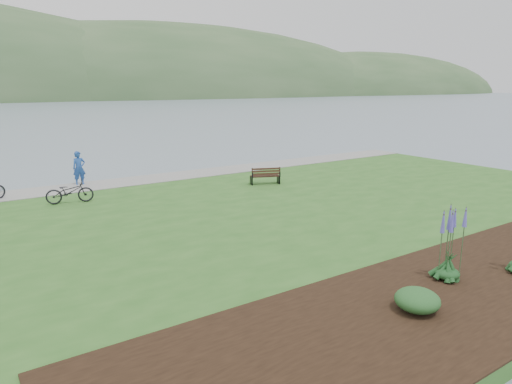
# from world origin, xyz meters

# --- Properties ---
(ground) EXTENTS (600.00, 600.00, 0.00)m
(ground) POSITION_xyz_m (0.00, 0.00, 0.00)
(ground) COLOR slate
(ground) RESTS_ON ground
(lawn) EXTENTS (34.00, 20.00, 0.40)m
(lawn) POSITION_xyz_m (0.00, -2.00, 0.20)
(lawn) COLOR #2B5C20
(lawn) RESTS_ON ground
(shoreline_path) EXTENTS (34.00, 2.20, 0.03)m
(shoreline_path) POSITION_xyz_m (0.00, 6.90, 0.42)
(shoreline_path) COLOR gray
(shoreline_path) RESTS_ON lawn
(far_hillside) EXTENTS (580.00, 80.00, 38.00)m
(far_hillside) POSITION_xyz_m (20.00, 170.00, 0.00)
(far_hillside) COLOR #365731
(far_hillside) RESTS_ON ground
(park_bench) EXTENTS (1.53, 1.07, 0.88)m
(park_bench) POSITION_xyz_m (3.17, 2.57, 0.84)
(park_bench) COLOR black
(park_bench) RESTS_ON lawn
(person) EXTENTS (0.72, 0.51, 1.94)m
(person) POSITION_xyz_m (-4.45, 7.50, 1.37)
(person) COLOR #204897
(person) RESTS_ON lawn
(bicycle_a) EXTENTS (1.02, 1.95, 0.97)m
(bicycle_a) POSITION_xyz_m (-5.65, 4.05, 0.89)
(bicycle_a) COLOR black
(bicycle_a) RESTS_ON lawn
(echium_4) EXTENTS (0.62, 0.62, 2.28)m
(echium_4) POSITION_xyz_m (0.45, -9.27, 1.42)
(echium_4) COLOR #163D1B
(echium_4) RESTS_ON garden_bed
(shrub_0) EXTENTS (0.96, 0.96, 0.48)m
(shrub_0) POSITION_xyz_m (-1.56, -9.91, 0.68)
(shrub_0) COLOR #1E4C21
(shrub_0) RESTS_ON garden_bed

